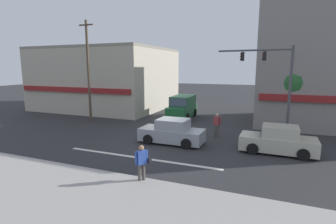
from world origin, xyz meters
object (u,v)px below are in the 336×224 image
Objects in this scene: street_tree at (292,82)px; traffic_light_mast at (275,77)px; utility_pole_near_left at (88,71)px; sedan_crossing_center at (172,132)px; sedan_approaching_near at (278,141)px; pedestrian_foreground_with_bag at (142,162)px; pedestrian_mid_crossing at (217,124)px; van_crossing_leftbound at (182,107)px.

traffic_light_mast is at bearing -107.84° from street_tree.
utility_pole_near_left is 10.48m from sedan_crossing_center.
sedan_crossing_center is at bearing -133.50° from street_tree.
sedan_crossing_center and sedan_approaching_near have the same top height.
pedestrian_foreground_with_bag is at bearing -80.57° from sedan_crossing_center.
traffic_light_mast is at bearing 97.36° from sedan_approaching_near.
traffic_light_mast reaches higher than pedestrian_foreground_with_bag.
street_tree is 7.45m from pedestrian_mid_crossing.
sedan_approaching_near is 4.48m from pedestrian_mid_crossing.
traffic_light_mast is 3.71× the size of pedestrian_foreground_with_bag.
utility_pole_near_left is at bearing 175.42° from pedestrian_mid_crossing.
street_tree reaches higher than pedestrian_mid_crossing.
sedan_approaching_near is at bearing -43.29° from van_crossing_leftbound.
utility_pole_near_left reaches higher than van_crossing_leftbound.
sedan_crossing_center is 6.31m from sedan_approaching_near.
street_tree reaches higher than sedan_crossing_center.
utility_pole_near_left is 16.17m from sedan_approaching_near.
traffic_light_mast is 1.33× the size of van_crossing_leftbound.
van_crossing_leftbound is at bearing 127.78° from pedestrian_mid_crossing.
street_tree is 3.29× the size of pedestrian_mid_crossing.
van_crossing_leftbound is 11.63m from sedan_approaching_near.
sedan_crossing_center is 0.88× the size of van_crossing_leftbound.
van_crossing_leftbound is (-2.17, 8.40, 0.29)m from sedan_crossing_center.
van_crossing_leftbound is at bearing 35.28° from utility_pole_near_left.
sedan_approaching_near is at bearing -97.04° from street_tree.
van_crossing_leftbound is at bearing 104.47° from sedan_crossing_center.
utility_pole_near_left is (-16.30, -4.08, 0.85)m from street_tree.
street_tree is 10.83m from sedan_crossing_center.
sedan_crossing_center is 1.00× the size of sedan_approaching_near.
utility_pole_near_left is 12.06m from pedestrian_mid_crossing.
street_tree is at bearing 14.05° from utility_pole_near_left.
traffic_light_mast reaches higher than street_tree.
utility_pole_near_left is 2.12× the size of sedan_approaching_near.
utility_pole_near_left is 1.88× the size of van_crossing_leftbound.
van_crossing_leftbound reaches higher than sedan_crossing_center.
van_crossing_leftbound is at bearing 136.71° from sedan_approaching_near.
pedestrian_mid_crossing is (11.49, -0.92, -3.57)m from utility_pole_near_left.
pedestrian_foreground_with_bag is (-6.17, -13.58, -2.72)m from street_tree.
pedestrian_mid_crossing is (-4.81, -5.00, -2.72)m from street_tree.
utility_pole_near_left reaches higher than sedan_approaching_near.
street_tree is 0.89× the size of traffic_light_mast.
sedan_crossing_center is 3.49m from pedestrian_mid_crossing.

